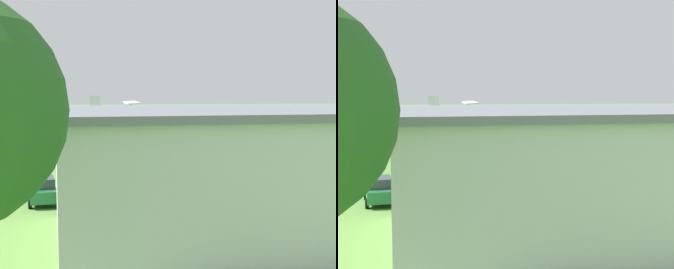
% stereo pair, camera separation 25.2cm
% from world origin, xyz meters
% --- Properties ---
extents(ground_plane, '(400.00, 400.00, 0.00)m').
position_xyz_m(ground_plane, '(0.00, 0.00, 0.00)').
color(ground_plane, '#568438').
extents(hangar, '(28.82, 13.78, 6.48)m').
position_xyz_m(hangar, '(-2.20, 28.63, 3.25)').
color(hangar, silver).
rests_on(hangar, ground_plane).
extents(biplane, '(6.95, 8.93, 3.48)m').
position_xyz_m(biplane, '(5.77, -2.06, 5.02)').
color(biplane, silver).
extents(car_green, '(2.30, 4.24, 1.71)m').
position_xyz_m(car_green, '(12.96, 19.04, 0.88)').
color(car_green, '#1E6B38').
rests_on(car_green, ground_plane).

